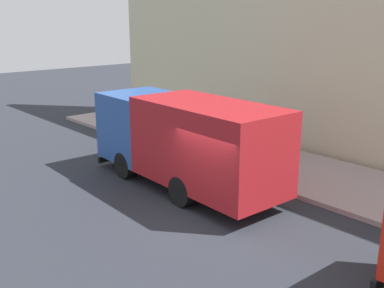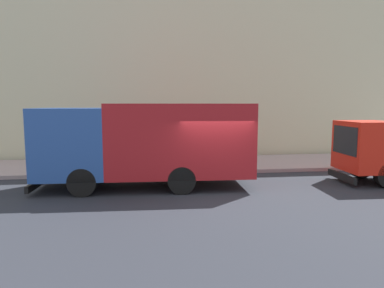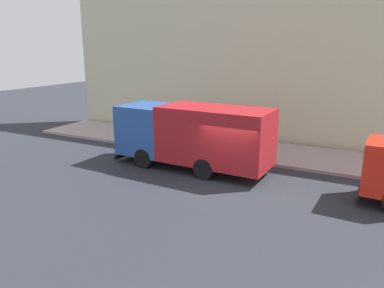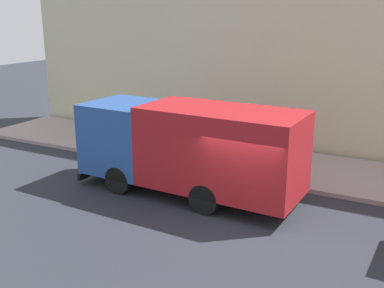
# 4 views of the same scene
# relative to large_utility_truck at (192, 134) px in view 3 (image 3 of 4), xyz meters

# --- Properties ---
(ground) EXTENTS (80.00, 80.00, 0.00)m
(ground) POSITION_rel_large_utility_truck_xyz_m (-1.02, -2.36, -1.73)
(ground) COLOR #272A31
(sidewalk) EXTENTS (4.27, 30.00, 0.16)m
(sidewalk) POSITION_rel_large_utility_truck_xyz_m (4.11, -2.36, -1.64)
(sidewalk) COLOR #A38F90
(sidewalk) RESTS_ON ground
(building_facade) EXTENTS (0.50, 30.00, 11.28)m
(building_facade) POSITION_rel_large_utility_truck_xyz_m (6.75, -2.36, 3.91)
(building_facade) COLOR beige
(building_facade) RESTS_ON ground
(large_utility_truck) EXTENTS (2.74, 7.80, 3.08)m
(large_utility_truck) POSITION_rel_large_utility_truck_xyz_m (0.00, 0.00, 0.00)
(large_utility_truck) COLOR #264B97
(large_utility_truck) RESTS_ON ground
(pedestrian_walking) EXTENTS (0.46, 0.46, 1.66)m
(pedestrian_walking) POSITION_rel_large_utility_truck_xyz_m (3.86, 2.01, -0.69)
(pedestrian_walking) COLOR black
(pedestrian_walking) RESTS_ON sidewalk
(pedestrian_standing) EXTENTS (0.43, 0.43, 1.70)m
(pedestrian_standing) POSITION_rel_large_utility_truck_xyz_m (5.22, -0.51, -0.66)
(pedestrian_standing) COLOR black
(pedestrian_standing) RESTS_ON sidewalk
(traffic_cone_orange) EXTENTS (0.44, 0.44, 0.63)m
(traffic_cone_orange) POSITION_rel_large_utility_truck_xyz_m (2.29, 3.49, -1.25)
(traffic_cone_orange) COLOR orange
(traffic_cone_orange) RESTS_ON sidewalk
(street_sign_post) EXTENTS (0.44, 0.08, 2.44)m
(street_sign_post) POSITION_rel_large_utility_truck_xyz_m (2.35, -0.97, -0.12)
(street_sign_post) COLOR #4C5156
(street_sign_post) RESTS_ON sidewalk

